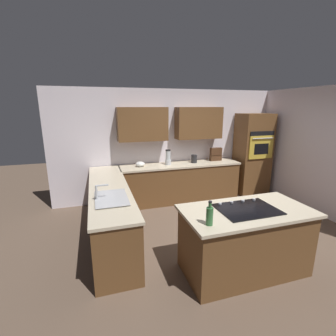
% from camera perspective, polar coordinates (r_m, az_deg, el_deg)
% --- Properties ---
extents(ground_plane, '(14.00, 14.00, 0.00)m').
position_cam_1_polar(ground_plane, '(4.54, 11.83, -15.00)').
color(ground_plane, brown).
extents(wall_back, '(6.00, 0.44, 2.60)m').
position_cam_1_polar(wall_back, '(5.85, 2.25, 6.81)').
color(wall_back, silver).
rests_on(wall_back, ground).
extents(wall_left, '(0.10, 4.00, 2.60)m').
position_cam_1_polar(wall_left, '(5.88, 32.49, 3.26)').
color(wall_left, silver).
rests_on(wall_left, ground).
extents(lower_cabinets_back, '(2.80, 0.60, 0.86)m').
position_cam_1_polar(lower_cabinets_back, '(5.77, 2.95, -3.57)').
color(lower_cabinets_back, brown).
rests_on(lower_cabinets_back, ground).
extents(countertop_back, '(2.84, 0.64, 0.04)m').
position_cam_1_polar(countertop_back, '(5.65, 3.00, 0.78)').
color(countertop_back, beige).
rests_on(countertop_back, lower_cabinets_back).
extents(lower_cabinets_side, '(0.60, 2.90, 0.86)m').
position_cam_1_polar(lower_cabinets_side, '(4.36, -13.50, -10.05)').
color(lower_cabinets_side, brown).
rests_on(lower_cabinets_side, ground).
extents(countertop_side, '(0.64, 2.94, 0.04)m').
position_cam_1_polar(countertop_side, '(4.20, -13.86, -4.44)').
color(countertop_side, beige).
rests_on(countertop_side, lower_cabinets_side).
extents(island_base, '(1.62, 0.80, 0.86)m').
position_cam_1_polar(island_base, '(3.55, 17.61, -16.30)').
color(island_base, brown).
rests_on(island_base, ground).
extents(island_top, '(1.70, 0.88, 0.04)m').
position_cam_1_polar(island_top, '(3.35, 18.19, -9.64)').
color(island_top, beige).
rests_on(island_top, island_base).
extents(wall_oven, '(0.80, 0.66, 2.04)m').
position_cam_1_polar(wall_oven, '(6.53, 19.34, 3.12)').
color(wall_oven, brown).
rests_on(wall_oven, ground).
extents(sink_unit, '(0.46, 0.70, 0.23)m').
position_cam_1_polar(sink_unit, '(3.61, -13.40, -6.88)').
color(sink_unit, '#515456').
rests_on(sink_unit, countertop_side).
extents(cooktop, '(0.76, 0.56, 0.03)m').
position_cam_1_polar(cooktop, '(3.34, 18.17, -9.17)').
color(cooktop, black).
rests_on(cooktop, island_top).
extents(blender, '(0.15, 0.15, 0.35)m').
position_cam_1_polar(blender, '(5.54, 0.01, 2.34)').
color(blender, silver).
rests_on(blender, countertop_back).
extents(mixing_bowl, '(0.20, 0.20, 0.11)m').
position_cam_1_polar(mixing_bowl, '(5.41, -6.58, 0.93)').
color(mixing_bowl, white).
rests_on(mixing_bowl, countertop_back).
extents(spice_rack, '(0.29, 0.11, 0.32)m').
position_cam_1_polar(spice_rack, '(6.06, 11.24, 3.21)').
color(spice_rack, '#472B19').
rests_on(spice_rack, countertop_back).
extents(kettle, '(0.14, 0.14, 0.19)m').
position_cam_1_polar(kettle, '(5.77, 6.20, 2.20)').
color(kettle, '#262628').
rests_on(kettle, countertop_back).
extents(oil_bottle, '(0.08, 0.08, 0.29)m').
position_cam_1_polar(oil_bottle, '(2.79, 9.81, -11.00)').
color(oil_bottle, '#336B38').
rests_on(oil_bottle, island_top).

